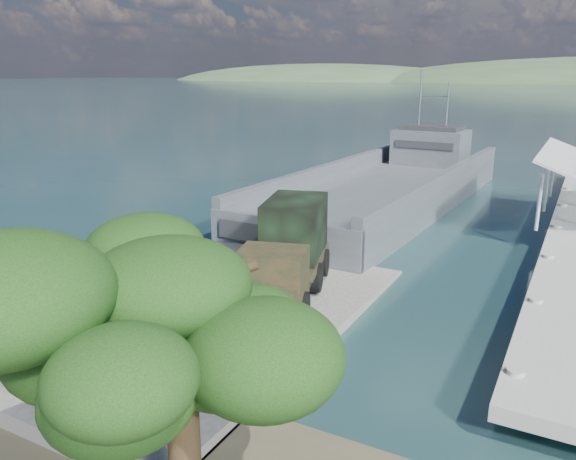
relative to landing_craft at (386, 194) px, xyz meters
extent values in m
plane|color=#1B4343|center=(0.46, -21.61, -0.87)|extent=(1400.00, 1400.00, 0.00)
cube|color=slate|center=(0.46, -22.61, -0.62)|extent=(10.00, 18.00, 0.50)
cube|color=#495056|center=(0.01, 0.23, -0.41)|extent=(10.48, 30.78, 2.53)
cube|color=#495056|center=(-4.24, 0.42, 1.46)|extent=(1.97, 30.40, 1.32)
cube|color=#495056|center=(4.26, 0.04, 1.46)|extent=(1.97, 30.40, 1.32)
cube|color=#495056|center=(-0.67, -14.86, 0.14)|extent=(9.13, 0.81, 2.63)
cube|color=#495056|center=(0.47, 10.35, 2.37)|extent=(6.26, 4.32, 3.04)
cube|color=#2E3033|center=(0.47, 10.35, 4.10)|extent=(5.21, 3.47, 0.41)
cylinder|color=#96989B|center=(-0.75, 10.41, 6.43)|extent=(0.16, 0.16, 5.07)
cylinder|color=#96989B|center=(1.68, 10.30, 5.92)|extent=(0.16, 0.16, 4.05)
cylinder|color=black|center=(1.99, -22.81, 0.28)|extent=(0.79, 1.37, 1.29)
cylinder|color=black|center=(4.18, -22.17, 0.28)|extent=(0.79, 1.37, 1.29)
cylinder|color=black|center=(1.04, -19.57, 0.28)|extent=(0.79, 1.37, 1.29)
cylinder|color=black|center=(3.23, -18.92, 0.28)|extent=(0.79, 1.37, 1.29)
cylinder|color=black|center=(0.48, -17.66, 0.28)|extent=(0.79, 1.37, 1.29)
cylinder|color=black|center=(2.67, -17.01, 0.28)|extent=(0.79, 1.37, 1.29)
cube|color=black|center=(2.30, -19.82, 0.42)|extent=(4.22, 7.87, 0.25)
cube|color=black|center=(3.05, -22.39, 1.47)|extent=(2.94, 2.61, 1.99)
cube|color=black|center=(3.39, -23.54, 0.97)|extent=(2.45, 1.50, 0.99)
cube|color=black|center=(1.91, -18.48, 0.77)|extent=(3.67, 5.09, 0.35)
cube|color=black|center=(1.85, -18.29, 2.21)|extent=(3.35, 4.30, 2.49)
cube|color=#2E3033|center=(3.53, -24.02, 0.38)|extent=(2.46, 0.94, 0.30)
imported|color=black|center=(-2.97, -23.06, 0.46)|extent=(0.73, 0.66, 1.66)
ellipsoid|color=#13360E|center=(7.11, -32.69, 4.74)|extent=(5.61, 5.21, 2.40)
ellipsoid|color=#13360E|center=(3.70, -29.69, 4.74)|extent=(2.80, 2.80, 1.60)
camera|label=1|loc=(12.92, -39.51, 8.83)|focal=35.00mm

